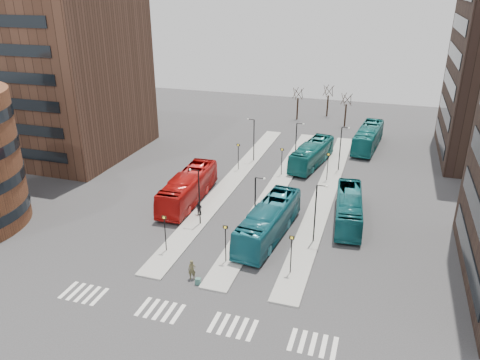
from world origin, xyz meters
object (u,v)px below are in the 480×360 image
(teal_bus_c, at_px, (349,208))
(commuter_a, at_px, (199,208))
(red_bus, at_px, (188,188))
(commuter_b, at_px, (256,246))
(teal_bus_a, at_px, (269,221))
(suitcase, at_px, (198,281))
(teal_bus_d, at_px, (368,137))
(commuter_c, at_px, (259,243))
(traveller, at_px, (192,270))
(teal_bus_b, at_px, (312,154))

(teal_bus_c, bearing_deg, commuter_a, -172.67)
(red_bus, height_order, commuter_a, red_bus)
(red_bus, bearing_deg, commuter_b, -41.11)
(teal_bus_a, bearing_deg, red_bus, 160.53)
(suitcase, relative_size, teal_bus_d, 0.05)
(red_bus, distance_m, teal_bus_d, 32.11)
(suitcase, height_order, commuter_c, commuter_c)
(teal_bus_c, relative_size, commuter_a, 6.68)
(red_bus, relative_size, commuter_c, 8.20)
(teal_bus_d, xyz_separation_m, commuter_c, (-7.74, -34.07, -0.96))
(traveller, height_order, commuter_c, traveller)
(teal_bus_c, bearing_deg, teal_bus_a, -146.81)
(suitcase, bearing_deg, commuter_a, 104.98)
(teal_bus_c, distance_m, commuter_c, 11.34)
(suitcase, relative_size, commuter_b, 0.32)
(suitcase, bearing_deg, commuter_c, 56.76)
(teal_bus_a, relative_size, traveller, 6.81)
(suitcase, height_order, commuter_a, commuter_a)
(traveller, bearing_deg, commuter_a, 94.46)
(teal_bus_a, xyz_separation_m, teal_bus_b, (0.61, 21.41, -0.12))
(commuter_c, bearing_deg, red_bus, -108.28)
(red_bus, distance_m, teal_bus_c, 18.25)
(teal_bus_b, height_order, teal_bus_c, teal_bus_b)
(red_bus, height_order, traveller, red_bus)
(traveller, distance_m, commuter_b, 6.87)
(teal_bus_c, distance_m, commuter_b, 12.08)
(teal_bus_b, bearing_deg, commuter_a, -105.39)
(red_bus, height_order, teal_bus_c, red_bus)
(teal_bus_d, height_order, commuter_b, teal_bus_d)
(commuter_b, xyz_separation_m, commuter_c, (0.04, 0.94, -0.13))
(commuter_a, bearing_deg, commuter_c, 139.37)
(teal_bus_a, relative_size, commuter_a, 7.50)
(red_bus, relative_size, teal_bus_d, 1.01)
(red_bus, xyz_separation_m, commuter_c, (10.79, -7.85, -0.98))
(suitcase, bearing_deg, teal_bus_a, 62.44)
(teal_bus_b, xyz_separation_m, commuter_b, (-0.83, -25.03, -0.72))
(teal_bus_a, bearing_deg, teal_bus_d, 82.24)
(teal_bus_a, distance_m, commuter_b, 3.72)
(red_bus, relative_size, commuter_b, 6.97)
(teal_bus_b, relative_size, teal_bus_c, 1.05)
(suitcase, distance_m, teal_bus_b, 31.38)
(commuter_c, bearing_deg, suitcase, -8.31)
(teal_bus_b, relative_size, commuter_b, 6.47)
(teal_bus_d, bearing_deg, commuter_c, -97.01)
(teal_bus_c, xyz_separation_m, traveller, (-11.64, -14.93, -0.63))
(teal_bus_d, distance_m, commuter_c, 34.95)
(suitcase, bearing_deg, teal_bus_b, 75.13)
(teal_bus_b, height_order, traveller, teal_bus_b)
(teal_bus_c, height_order, commuter_b, teal_bus_c)
(commuter_c, bearing_deg, commuter_b, 15.31)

